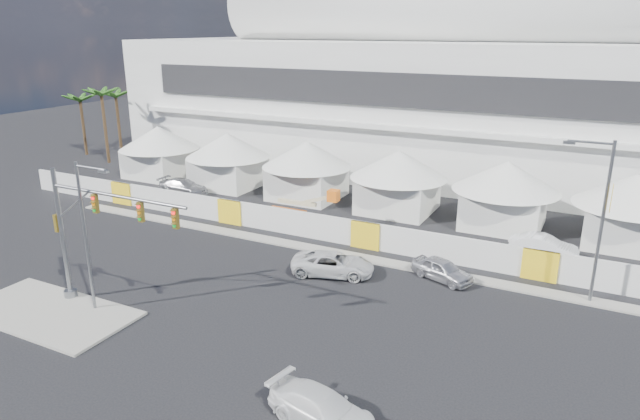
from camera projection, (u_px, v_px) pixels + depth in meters
The scene contains 16 objects.
ground at pixel (167, 314), 32.10m from camera, with size 160.00×160.00×0.00m, color black.
median_island at pixel (49, 312), 32.14m from camera, with size 10.00×5.00×0.15m, color gray.
far_curb at pixel (569, 297), 33.97m from camera, with size 80.00×1.20×0.12m, color gray.
stadium at pixel (490, 86), 60.57m from camera, with size 80.00×24.80×21.98m.
tent_row at pixel (351, 170), 51.25m from camera, with size 53.40×8.40×5.40m.
hoarding_fence at pixel (366, 235), 41.47m from camera, with size 70.00×0.25×2.00m, color silver.
palm_cluster at pixel (116, 101), 69.53m from camera, with size 10.60×10.60×8.55m.
sedan_silver at pixel (442, 270), 36.30m from camera, with size 4.11×1.65×1.40m, color silver.
pickup_curb at pixel (333, 264), 37.06m from camera, with size 5.35×2.47×1.49m, color silver.
pickup_near at pixel (322, 409), 23.04m from camera, with size 4.86×1.98×1.41m, color white.
lot_car_a at pixel (543, 246), 40.00m from camera, with size 4.61×1.61×1.52m, color white.
lot_car_c at pixel (183, 187), 55.02m from camera, with size 5.07×2.06×1.47m, color #A4A5A9.
traffic_mast at pixel (85, 233), 31.78m from camera, with size 9.75×0.76×7.83m.
streetlight_median at pixel (87, 228), 30.95m from camera, with size 2.36×0.24×8.52m.
streetlight_curb at pixel (599, 211), 31.90m from camera, with size 2.85×0.64×9.64m.
boom_lift at pixel (292, 213), 46.85m from camera, with size 6.41×1.54×3.26m.
Camera 1 is at (20.80, -21.65, 15.43)m, focal length 32.00 mm.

